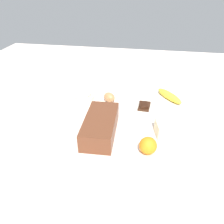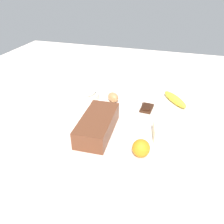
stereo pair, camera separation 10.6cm
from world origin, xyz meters
The scene contains 8 objects.
ground_plane centered at (0.00, 0.00, -0.01)m, with size 2.40×2.40×0.02m, color beige.
loaf_pan centered at (0.12, -0.03, 0.04)m, with size 0.29×0.14×0.08m.
flour_bowl centered at (-0.16, -0.20, 0.03)m, with size 0.15×0.15×0.07m.
banana centered at (-0.25, 0.28, 0.02)m, with size 0.19×0.04×0.04m, color yellow.
orange_fruit centered at (0.21, 0.18, 0.03)m, with size 0.07×0.07×0.07m, color orange.
butter_block centered at (0.08, 0.24, 0.03)m, with size 0.09×0.06×0.06m, color #F4EDB2.
egg_near_butter centered at (-0.17, -0.04, 0.03)m, with size 0.05×0.05×0.07m, color #B87C4B.
chocolate_plate centered at (-0.12, 0.15, 0.01)m, with size 0.13×0.13×0.03m.
Camera 2 is at (0.87, 0.26, 0.60)m, focal length 35.99 mm.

